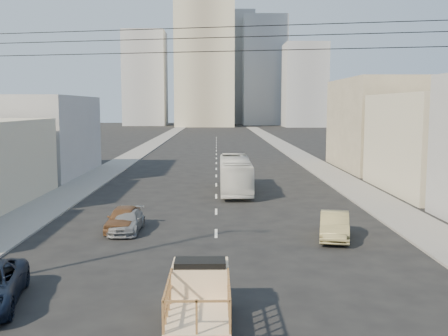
{
  "coord_description": "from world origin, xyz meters",
  "views": [
    {
      "loc": [
        0.04,
        -14.29,
        6.99
      ],
      "look_at": [
        0.46,
        15.21,
        3.5
      ],
      "focal_mm": 42.0,
      "sensor_mm": 36.0,
      "label": 1
    }
  ],
  "objects_px": {
    "sedan_brown": "(124,218)",
    "sedan_grey": "(127,221)",
    "city_bus": "(235,174)",
    "flatbed_pickup": "(199,292)",
    "sedan_tan": "(334,226)"
  },
  "relations": [
    {
      "from": "sedan_brown",
      "to": "sedan_tan",
      "type": "height_order",
      "value": "sedan_tan"
    },
    {
      "from": "sedan_brown",
      "to": "sedan_grey",
      "type": "bearing_deg",
      "value": -49.84
    },
    {
      "from": "city_bus",
      "to": "sedan_tan",
      "type": "relative_size",
      "value": 2.45
    },
    {
      "from": "sedan_tan",
      "to": "sedan_grey",
      "type": "xyz_separation_m",
      "value": [
        -11.29,
        1.73,
        -0.12
      ]
    },
    {
      "from": "flatbed_pickup",
      "to": "sedan_brown",
      "type": "distance_m",
      "value": 13.81
    },
    {
      "from": "sedan_brown",
      "to": "sedan_grey",
      "type": "distance_m",
      "value": 0.36
    },
    {
      "from": "sedan_brown",
      "to": "sedan_tan",
      "type": "bearing_deg",
      "value": -8.04
    },
    {
      "from": "flatbed_pickup",
      "to": "sedan_tan",
      "type": "bearing_deg",
      "value": 58.22
    },
    {
      "from": "sedan_tan",
      "to": "sedan_grey",
      "type": "height_order",
      "value": "sedan_tan"
    },
    {
      "from": "city_bus",
      "to": "sedan_brown",
      "type": "distance_m",
      "value": 15.1
    },
    {
      "from": "flatbed_pickup",
      "to": "sedan_brown",
      "type": "xyz_separation_m",
      "value": [
        -4.7,
        12.98,
        -0.4
      ]
    },
    {
      "from": "flatbed_pickup",
      "to": "sedan_tan",
      "type": "distance_m",
      "value": 12.91
    },
    {
      "from": "sedan_brown",
      "to": "sedan_tan",
      "type": "distance_m",
      "value": 11.68
    },
    {
      "from": "sedan_grey",
      "to": "sedan_tan",
      "type": "bearing_deg",
      "value": -7.94
    },
    {
      "from": "city_bus",
      "to": "sedan_grey",
      "type": "xyz_separation_m",
      "value": [
        -6.57,
        -13.74,
        -0.86
      ]
    }
  ]
}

